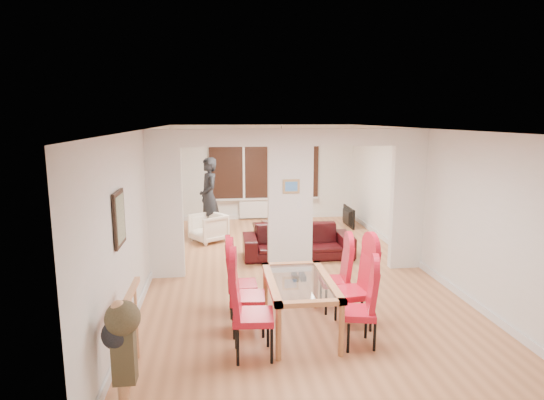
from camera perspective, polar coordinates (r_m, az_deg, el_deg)
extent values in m
cube|color=#C07B4D|center=(8.48, 2.23, -8.93)|extent=(5.00, 9.00, 0.01)
cube|color=white|center=(8.15, 2.30, -0.26)|extent=(5.00, 0.18, 2.60)
cube|color=black|center=(12.48, -0.95, 4.37)|extent=(3.00, 0.08, 1.80)
cube|color=white|center=(12.62, -0.92, -1.08)|extent=(1.40, 0.08, 0.50)
sphere|color=orange|center=(11.33, 1.16, 7.06)|extent=(0.36, 0.36, 0.36)
cube|color=gray|center=(5.76, -18.63, -2.22)|extent=(0.04, 0.52, 0.67)
cube|color=#4C8CD8|center=(8.00, 2.42, 1.72)|extent=(0.30, 0.03, 0.25)
imported|color=black|center=(9.26, 3.26, -5.19)|extent=(2.22, 0.88, 0.64)
imported|color=#F3E2CE|center=(10.46, -7.99, -3.47)|extent=(0.96, 0.96, 0.64)
imported|color=black|center=(10.80, -7.91, 0.34)|extent=(0.78, 0.62, 1.88)
imported|color=black|center=(11.97, 9.20, -2.07)|extent=(0.88, 0.13, 0.51)
cylinder|color=#143F19|center=(11.08, 0.70, -2.18)|extent=(0.08, 0.08, 0.30)
imported|color=#361B12|center=(11.11, -0.82, -2.80)|extent=(0.23, 0.23, 0.06)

